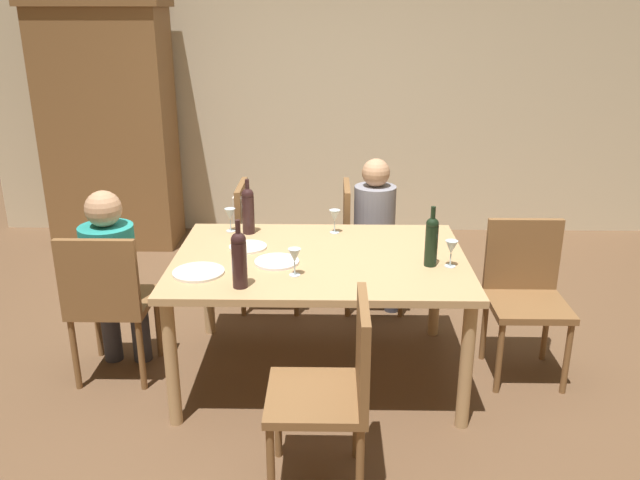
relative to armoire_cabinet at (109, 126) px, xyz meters
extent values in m
plane|color=brown|center=(1.93, -2.34, -1.10)|extent=(10.00, 10.00, 0.00)
cube|color=beige|center=(1.93, 0.45, 0.25)|extent=(6.40, 0.12, 2.70)
cube|color=brown|center=(0.00, 0.00, -0.05)|extent=(1.10, 0.56, 2.10)
cube|color=brown|center=(0.00, 0.00, 1.04)|extent=(1.18, 0.62, 0.08)
cube|color=tan|center=(1.93, -2.34, -0.36)|extent=(1.65, 1.17, 0.04)
cylinder|color=tan|center=(1.17, -2.85, -0.74)|extent=(0.07, 0.07, 0.71)
cylinder|color=tan|center=(2.68, -2.85, -0.74)|extent=(0.07, 0.07, 0.71)
cylinder|color=tan|center=(1.17, -1.82, -0.74)|extent=(0.07, 0.07, 0.71)
cylinder|color=tan|center=(2.68, -1.82, -0.74)|extent=(0.07, 0.07, 0.71)
cylinder|color=brown|center=(2.49, -1.18, -0.88)|extent=(0.04, 0.04, 0.44)
cylinder|color=brown|center=(2.49, -1.56, -0.88)|extent=(0.04, 0.04, 0.44)
cylinder|color=brown|center=(2.11, -1.18, -0.88)|extent=(0.04, 0.04, 0.44)
cylinder|color=brown|center=(2.11, -1.56, -0.88)|extent=(0.04, 0.04, 0.44)
cube|color=brown|center=(2.30, -1.37, -0.64)|extent=(0.44, 0.44, 0.04)
cube|color=brown|center=(2.10, -1.37, -0.40)|extent=(0.04, 0.44, 0.44)
cylinder|color=brown|center=(0.53, -2.15, -0.88)|extent=(0.04, 0.04, 0.44)
cylinder|color=brown|center=(0.91, -2.15, -0.88)|extent=(0.04, 0.04, 0.44)
cylinder|color=brown|center=(0.53, -2.53, -0.88)|extent=(0.04, 0.04, 0.44)
cylinder|color=brown|center=(0.91, -2.53, -0.88)|extent=(0.04, 0.04, 0.44)
cube|color=brown|center=(0.72, -2.34, -0.64)|extent=(0.44, 0.44, 0.04)
cube|color=brown|center=(0.72, -2.54, -0.40)|extent=(0.44, 0.04, 0.44)
cylinder|color=brown|center=(3.32, -2.53, -0.88)|extent=(0.04, 0.04, 0.44)
cylinder|color=brown|center=(2.94, -2.53, -0.88)|extent=(0.04, 0.04, 0.44)
cylinder|color=brown|center=(3.32, -2.15, -0.88)|extent=(0.04, 0.04, 0.44)
cylinder|color=brown|center=(2.94, -2.15, -0.88)|extent=(0.04, 0.04, 0.44)
cube|color=brown|center=(3.13, -2.34, -0.64)|extent=(0.44, 0.44, 0.04)
cube|color=brown|center=(3.13, -2.14, -0.40)|extent=(0.44, 0.04, 0.44)
cylinder|color=brown|center=(1.74, -3.49, -0.88)|extent=(0.04, 0.04, 0.44)
cylinder|color=brown|center=(1.74, -3.11, -0.88)|extent=(0.04, 0.04, 0.44)
cylinder|color=brown|center=(2.12, -3.49, -0.88)|extent=(0.04, 0.04, 0.44)
cylinder|color=brown|center=(2.12, -3.11, -0.88)|extent=(0.04, 0.04, 0.44)
cube|color=brown|center=(1.93, -3.30, -0.64)|extent=(0.44, 0.44, 0.04)
cube|color=brown|center=(2.13, -3.30, -0.40)|extent=(0.04, 0.44, 0.44)
cylinder|color=brown|center=(1.74, -1.18, -0.88)|extent=(0.04, 0.04, 0.44)
cylinder|color=brown|center=(1.74, -1.56, -0.88)|extent=(0.04, 0.04, 0.44)
cylinder|color=brown|center=(1.36, -1.18, -0.88)|extent=(0.04, 0.04, 0.44)
cylinder|color=brown|center=(1.36, -1.56, -0.88)|extent=(0.04, 0.04, 0.44)
cube|color=brown|center=(1.55, -1.37, -0.64)|extent=(0.44, 0.44, 0.04)
cube|color=brown|center=(1.35, -1.37, -0.40)|extent=(0.04, 0.44, 0.44)
cube|color=beige|center=(1.35, -1.37, -0.38)|extent=(0.07, 0.40, 0.31)
cylinder|color=#33333D|center=(2.44, -1.28, -0.87)|extent=(0.11, 0.11, 0.46)
cylinder|color=#33333D|center=(2.44, -1.46, -0.87)|extent=(0.11, 0.11, 0.46)
cylinder|color=gray|center=(2.30, -1.37, -0.41)|extent=(0.29, 0.29, 0.45)
sphere|color=tan|center=(2.30, -1.37, -0.09)|extent=(0.20, 0.20, 0.20)
cylinder|color=#33333D|center=(0.63, -2.19, -0.87)|extent=(0.11, 0.11, 0.46)
cylinder|color=#33333D|center=(0.81, -2.19, -0.87)|extent=(0.11, 0.11, 0.46)
cylinder|color=teal|center=(0.72, -2.34, -0.40)|extent=(0.31, 0.31, 0.47)
sphere|color=tan|center=(0.72, -2.34, -0.07)|extent=(0.20, 0.20, 0.20)
cylinder|color=black|center=(2.53, -2.46, -0.23)|extent=(0.07, 0.07, 0.23)
sphere|color=black|center=(2.53, -2.46, -0.11)|extent=(0.07, 0.07, 0.07)
cylinder|color=black|center=(2.53, -2.46, -0.05)|extent=(0.03, 0.03, 0.09)
cylinder|color=black|center=(1.47, -1.93, -0.22)|extent=(0.08, 0.08, 0.24)
sphere|color=black|center=(1.47, -1.93, -0.09)|extent=(0.08, 0.08, 0.08)
cylinder|color=black|center=(1.47, -1.93, -0.04)|extent=(0.03, 0.03, 0.09)
cylinder|color=black|center=(1.53, -2.77, -0.22)|extent=(0.08, 0.08, 0.24)
sphere|color=black|center=(1.53, -2.77, -0.09)|extent=(0.08, 0.08, 0.08)
cylinder|color=black|center=(1.53, -2.77, -0.04)|extent=(0.03, 0.03, 0.09)
cylinder|color=silver|center=(1.80, -2.61, -0.34)|extent=(0.06, 0.06, 0.00)
cylinder|color=silver|center=(1.80, -2.61, -0.30)|extent=(0.01, 0.01, 0.07)
cone|color=silver|center=(1.80, -2.61, -0.23)|extent=(0.07, 0.07, 0.07)
cylinder|color=silver|center=(2.01, -1.92, -0.34)|extent=(0.06, 0.06, 0.00)
cylinder|color=silver|center=(2.01, -1.92, -0.30)|extent=(0.01, 0.01, 0.07)
cone|color=silver|center=(2.01, -1.92, -0.23)|extent=(0.07, 0.07, 0.07)
cylinder|color=silver|center=(1.35, -1.90, -0.34)|extent=(0.06, 0.06, 0.00)
cylinder|color=silver|center=(1.35, -1.90, -0.30)|extent=(0.01, 0.01, 0.07)
cone|color=silver|center=(1.35, -1.90, -0.23)|extent=(0.07, 0.07, 0.07)
cylinder|color=silver|center=(2.64, -2.47, -0.34)|extent=(0.06, 0.06, 0.00)
cylinder|color=silver|center=(2.64, -2.47, -0.30)|extent=(0.01, 0.01, 0.07)
cone|color=silver|center=(2.64, -2.47, -0.23)|extent=(0.07, 0.07, 0.07)
cylinder|color=white|center=(1.69, -2.43, -0.34)|extent=(0.25, 0.25, 0.01)
cylinder|color=silver|center=(1.29, -2.59, -0.34)|extent=(0.27, 0.27, 0.01)
cylinder|color=white|center=(1.50, -2.20, -0.34)|extent=(0.22, 0.22, 0.01)
camera|label=1|loc=(1.98, -5.76, 0.98)|focal=36.32mm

